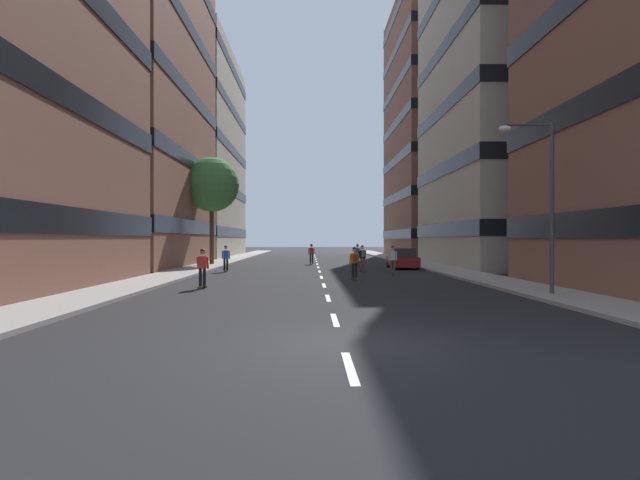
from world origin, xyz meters
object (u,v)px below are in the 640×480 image
(street_tree_near, at_px, (212,185))
(skater_3, at_px, (355,261))
(skater_0, at_px, (363,257))
(skater_4, at_px, (226,257))
(skater_1, at_px, (393,259))
(skater_6, at_px, (311,253))
(skater_2, at_px, (202,266))
(skater_5, at_px, (357,253))
(parked_car_near, at_px, (402,259))
(streetlamp_right, at_px, (542,188))

(street_tree_near, xyz_separation_m, skater_3, (10.55, -14.59, -5.68))
(skater_0, height_order, skater_4, same)
(skater_1, xyz_separation_m, skater_4, (-10.78, 2.45, 0.00))
(skater_0, relative_size, skater_6, 1.00)
(skater_1, relative_size, skater_2, 1.00)
(skater_1, height_order, skater_3, same)
(skater_2, height_order, skater_5, same)
(parked_car_near, bearing_deg, skater_4, -164.08)
(skater_1, distance_m, skater_3, 4.90)
(parked_car_near, distance_m, skater_1, 6.27)
(skater_4, xyz_separation_m, skater_5, (9.59, 7.93, 0.03))
(skater_4, distance_m, skater_6, 11.15)
(skater_1, bearing_deg, skater_4, 167.21)
(skater_1, height_order, skater_2, same)
(skater_5, bearing_deg, parked_car_near, -56.11)
(skater_0, bearing_deg, skater_5, 86.95)
(streetlamp_right, bearing_deg, skater_1, 106.71)
(street_tree_near, relative_size, skater_3, 4.97)
(parked_car_near, relative_size, skater_4, 2.47)
(streetlamp_right, xyz_separation_m, skater_4, (-14.43, 14.61, -3.15))
(skater_0, distance_m, skater_1, 3.04)
(parked_car_near, relative_size, street_tree_near, 0.50)
(skater_4, bearing_deg, skater_2, -85.77)
(skater_2, height_order, skater_4, same)
(skater_1, bearing_deg, skater_3, -124.21)
(parked_car_near, bearing_deg, skater_3, -114.03)
(skater_1, height_order, skater_6, same)
(skater_2, height_order, skater_3, same)
(skater_5, bearing_deg, skater_3, -96.16)
(skater_1, distance_m, skater_6, 12.99)
(parked_car_near, height_order, skater_1, skater_1)
(skater_1, height_order, skater_5, same)
(street_tree_near, bearing_deg, skater_0, -34.25)
(streetlamp_right, relative_size, skater_6, 3.65)
(streetlamp_right, height_order, skater_2, streetlamp_right)
(street_tree_near, relative_size, skater_4, 4.97)
(street_tree_near, height_order, streetlamp_right, street_tree_near)
(streetlamp_right, relative_size, skater_0, 3.65)
(streetlamp_right, xyz_separation_m, skater_5, (-4.85, 22.54, -3.12))
(skater_0, distance_m, skater_2, 13.98)
(streetlamp_right, distance_m, skater_1, 13.08)
(skater_0, xyz_separation_m, skater_6, (-3.41, 9.41, -0.03))
(streetlamp_right, distance_m, skater_6, 25.85)
(skater_1, relative_size, skater_3, 1.00)
(skater_0, relative_size, skater_4, 1.00)
(parked_car_near, xyz_separation_m, skater_6, (-6.75, 5.97, 0.29))
(skater_2, bearing_deg, streetlamp_right, -14.51)
(parked_car_near, bearing_deg, skater_6, 138.53)
(skater_2, bearing_deg, street_tree_near, 99.89)
(parked_car_near, height_order, skater_4, skater_4)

